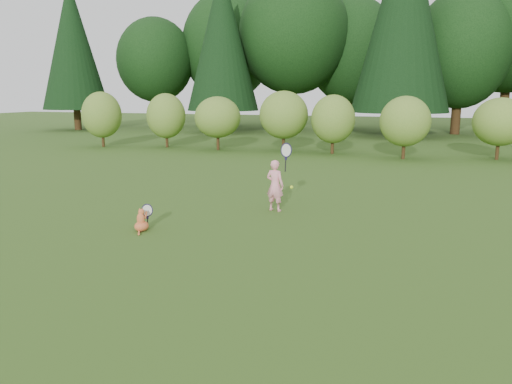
% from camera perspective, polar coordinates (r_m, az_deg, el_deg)
% --- Properties ---
extents(ground, '(100.00, 100.00, 0.00)m').
position_cam_1_polar(ground, '(9.65, -2.62, -4.90)').
color(ground, '#2A4B15').
rests_on(ground, ground).
extents(shrub_row, '(28.00, 3.00, 2.80)m').
position_cam_1_polar(shrub_row, '(21.94, 9.59, 7.79)').
color(shrub_row, '#547D27').
rests_on(shrub_row, ground).
extents(woodland_backdrop, '(48.00, 10.00, 15.00)m').
position_cam_1_polar(woodland_backdrop, '(32.19, 12.85, 19.64)').
color(woodland_backdrop, black).
rests_on(woodland_backdrop, ground).
extents(child, '(0.69, 0.41, 1.78)m').
position_cam_1_polar(child, '(11.44, 2.23, 0.89)').
color(child, pink).
rests_on(child, ground).
extents(cat, '(0.33, 0.64, 0.62)m').
position_cam_1_polar(cat, '(10.11, -12.95, -3.03)').
color(cat, '#DA5C2A').
rests_on(cat, ground).
extents(tennis_ball, '(0.07, 0.07, 0.07)m').
position_cam_1_polar(tennis_ball, '(10.89, 4.09, 0.56)').
color(tennis_ball, '#B2EB1B').
rests_on(tennis_ball, ground).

